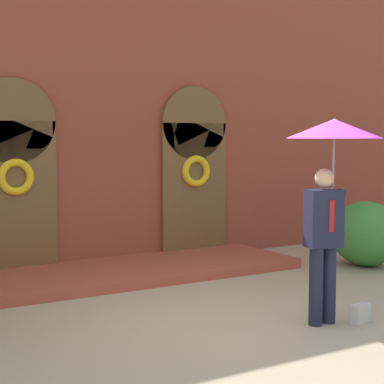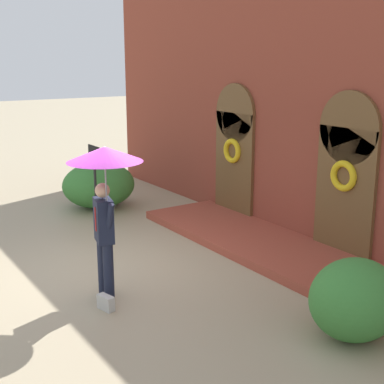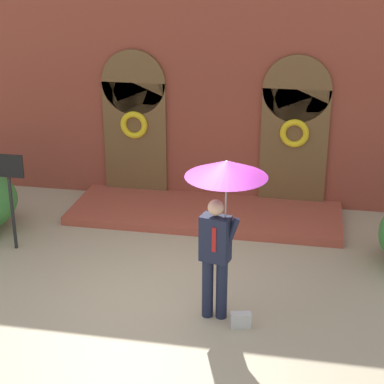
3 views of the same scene
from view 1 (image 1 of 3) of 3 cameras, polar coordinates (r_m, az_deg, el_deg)
name	(u,v)px [view 1 (image 1 of 3)]	position (r m, az deg, el deg)	size (l,w,h in m)	color
ground_plane	(251,325)	(7.57, 5.24, -11.66)	(80.00, 80.00, 0.00)	tan
building_facade	(105,106)	(10.89, -7.78, 7.63)	(14.00, 2.30, 5.60)	brown
person_with_umbrella	(331,158)	(7.48, 12.28, 2.94)	(1.10, 1.10, 2.36)	#191E33
handbag	(360,314)	(7.82, 14.71, -10.41)	(0.28, 0.12, 0.22)	#B7B7B2
shrub_right	(366,234)	(11.13, 15.22, -3.59)	(1.11, 1.26, 1.08)	#387A33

